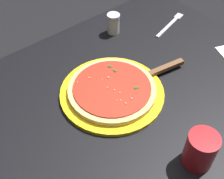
{
  "coord_description": "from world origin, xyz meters",
  "views": [
    {
      "loc": [
        -0.43,
        -0.45,
        1.39
      ],
      "look_at": [
        -0.05,
        0.01,
        0.77
      ],
      "focal_mm": 47.08,
      "sensor_mm": 36.0,
      "label": 1
    }
  ],
  "objects_px": {
    "pizza": "(112,89)",
    "pizza_server": "(155,72)",
    "cup_tall_drink": "(200,150)",
    "parmesan_shaker": "(113,23)",
    "fork": "(171,24)",
    "serving_plate": "(112,93)"
  },
  "relations": [
    {
      "from": "pizza",
      "to": "pizza_server",
      "type": "height_order",
      "value": "pizza"
    },
    {
      "from": "parmesan_shaker",
      "to": "fork",
      "type": "bearing_deg",
      "value": -26.89
    },
    {
      "from": "pizza_server",
      "to": "parmesan_shaker",
      "type": "distance_m",
      "value": 0.27
    },
    {
      "from": "fork",
      "to": "cup_tall_drink",
      "type": "bearing_deg",
      "value": -131.96
    },
    {
      "from": "fork",
      "to": "pizza_server",
      "type": "bearing_deg",
      "value": -147.56
    },
    {
      "from": "pizza_server",
      "to": "cup_tall_drink",
      "type": "bearing_deg",
      "value": -116.58
    },
    {
      "from": "pizza",
      "to": "pizza_server",
      "type": "relative_size",
      "value": 1.15
    },
    {
      "from": "serving_plate",
      "to": "fork",
      "type": "relative_size",
      "value": 1.66
    },
    {
      "from": "cup_tall_drink",
      "to": "parmesan_shaker",
      "type": "xyz_separation_m",
      "value": [
        0.19,
        0.54,
        -0.01
      ]
    },
    {
      "from": "serving_plate",
      "to": "parmesan_shaker",
      "type": "xyz_separation_m",
      "value": [
        0.2,
        0.24,
        0.03
      ]
    },
    {
      "from": "serving_plate",
      "to": "fork",
      "type": "bearing_deg",
      "value": 18.19
    },
    {
      "from": "pizza",
      "to": "parmesan_shaker",
      "type": "relative_size",
      "value": 3.48
    },
    {
      "from": "serving_plate",
      "to": "parmesan_shaker",
      "type": "height_order",
      "value": "parmesan_shaker"
    },
    {
      "from": "pizza",
      "to": "parmesan_shaker",
      "type": "xyz_separation_m",
      "value": [
        0.2,
        0.24,
        0.02
      ]
    },
    {
      "from": "pizza_server",
      "to": "fork",
      "type": "distance_m",
      "value": 0.3
    },
    {
      "from": "cup_tall_drink",
      "to": "parmesan_shaker",
      "type": "bearing_deg",
      "value": 70.57
    },
    {
      "from": "pizza",
      "to": "fork",
      "type": "bearing_deg",
      "value": 18.2
    },
    {
      "from": "serving_plate",
      "to": "cup_tall_drink",
      "type": "distance_m",
      "value": 0.31
    },
    {
      "from": "pizza_server",
      "to": "parmesan_shaker",
      "type": "xyz_separation_m",
      "value": [
        0.05,
        0.26,
        0.02
      ]
    },
    {
      "from": "cup_tall_drink",
      "to": "parmesan_shaker",
      "type": "distance_m",
      "value": 0.57
    },
    {
      "from": "pizza",
      "to": "cup_tall_drink",
      "type": "relative_size",
      "value": 2.63
    },
    {
      "from": "pizza",
      "to": "fork",
      "type": "distance_m",
      "value": 0.43
    }
  ]
}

